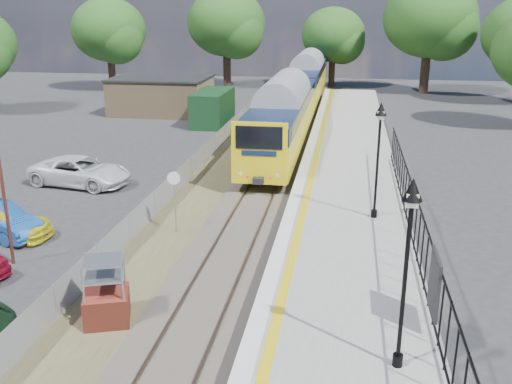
% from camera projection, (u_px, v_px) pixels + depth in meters
% --- Properties ---
extents(ground, '(120.00, 120.00, 0.00)m').
position_uv_depth(ground, '(210.00, 299.00, 18.24)').
color(ground, '#2D2D30').
rests_on(ground, ground).
extents(track_bed, '(5.90, 80.00, 0.29)m').
position_uv_depth(track_bed, '(248.00, 199.00, 27.36)').
color(track_bed, '#473F38').
rests_on(track_bed, ground).
extents(platform, '(5.00, 70.00, 0.90)m').
position_uv_depth(platform, '(346.00, 209.00, 24.96)').
color(platform, gray).
rests_on(platform, ground).
extents(platform_edge, '(0.90, 70.00, 0.01)m').
position_uv_depth(platform_edge, '(299.00, 197.00, 25.14)').
color(platform_edge, silver).
rests_on(platform_edge, platform).
extents(victorian_lamp_south, '(0.44, 0.44, 4.60)m').
position_uv_depth(victorian_lamp_south, '(409.00, 231.00, 12.31)').
color(victorian_lamp_south, black).
rests_on(victorian_lamp_south, platform).
extents(victorian_lamp_north, '(0.44, 0.44, 4.60)m').
position_uv_depth(victorian_lamp_north, '(379.00, 134.00, 21.73)').
color(victorian_lamp_north, black).
rests_on(victorian_lamp_north, platform).
extents(palisade_fence, '(0.12, 26.00, 2.00)m').
position_uv_depth(palisade_fence, '(418.00, 232.00, 18.77)').
color(palisade_fence, black).
rests_on(palisade_fence, platform).
extents(wire_fence, '(0.06, 52.00, 1.20)m').
position_uv_depth(wire_fence, '(186.00, 173.00, 29.95)').
color(wire_fence, '#999EA3').
rests_on(wire_fence, ground).
extents(outbuilding, '(10.80, 10.10, 3.12)m').
position_uv_depth(outbuilding, '(171.00, 97.00, 48.71)').
color(outbuilding, '#997F56').
rests_on(outbuilding, ground).
extents(tree_line, '(56.80, 43.80, 11.88)m').
position_uv_depth(tree_line, '(324.00, 31.00, 55.38)').
color(tree_line, '#332319').
rests_on(tree_line, ground).
extents(train, '(2.82, 40.83, 3.51)m').
position_uv_depth(train, '(298.00, 91.00, 46.23)').
color(train, yellow).
rests_on(train, ground).
extents(brick_plinth, '(1.62, 1.62, 2.06)m').
position_uv_depth(brick_plinth, '(106.00, 292.00, 16.59)').
color(brick_plinth, maroon).
rests_on(brick_plinth, ground).
extents(speed_sign, '(0.53, 0.12, 2.65)m').
position_uv_depth(speed_sign, '(174.00, 192.00, 22.96)').
color(speed_sign, '#999EA3').
rests_on(speed_sign, ground).
extents(car_white, '(5.66, 3.29, 1.48)m').
position_uv_depth(car_white, '(80.00, 171.00, 29.66)').
color(car_white, silver).
rests_on(car_white, ground).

